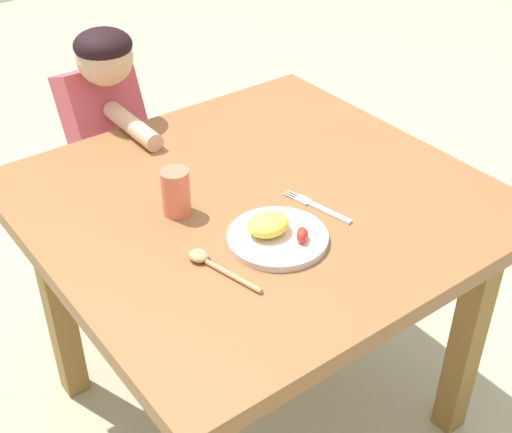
% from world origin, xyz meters
% --- Properties ---
extents(ground_plane, '(8.00, 8.00, 0.00)m').
position_xyz_m(ground_plane, '(0.00, 0.00, 0.00)').
color(ground_plane, '#ADAD8B').
extents(dining_table, '(1.01, 0.98, 0.73)m').
position_xyz_m(dining_table, '(0.00, 0.00, 0.63)').
color(dining_table, brown).
rests_on(dining_table, ground_plane).
extents(plate, '(0.22, 0.22, 0.06)m').
position_xyz_m(plate, '(-0.07, -0.16, 0.75)').
color(plate, beige).
rests_on(plate, dining_table).
extents(fork, '(0.05, 0.18, 0.01)m').
position_xyz_m(fork, '(0.08, -0.13, 0.74)').
color(fork, silver).
rests_on(fork, dining_table).
extents(spoon, '(0.07, 0.19, 0.02)m').
position_xyz_m(spoon, '(-0.23, -0.15, 0.74)').
color(spoon, tan).
rests_on(spoon, dining_table).
extents(drinking_cup, '(0.06, 0.06, 0.11)m').
position_xyz_m(drinking_cup, '(-0.18, 0.05, 0.79)').
color(drinking_cup, '#EB6F51').
rests_on(drinking_cup, dining_table).
extents(person, '(0.22, 0.42, 0.99)m').
position_xyz_m(person, '(-0.09, 0.63, 0.52)').
color(person, '#4C3B6A').
rests_on(person, ground_plane).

